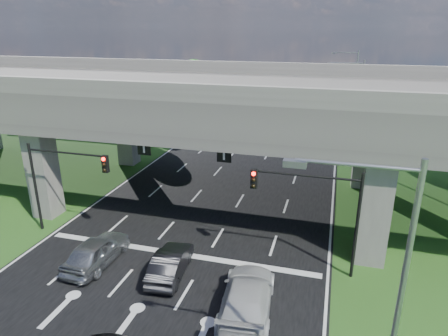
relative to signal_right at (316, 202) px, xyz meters
The scene contains 18 objects.
ground 9.71m from the signal_right, 153.26° to the right, with size 160.00×160.00×0.00m, color #264D18.
road 10.74m from the signal_right, 142.25° to the left, with size 18.00×120.00×0.03m, color black.
overpass 11.84m from the signal_right, 134.16° to the left, with size 80.00×15.00×10.00m.
warehouse 45.97m from the signal_right, 137.44° to the left, with size 20.00×10.00×4.00m, color #9E9E99.
signal_right is the anchor object (origin of this frame).
signal_left 15.65m from the signal_right, behind, with size 5.76×0.54×6.00m.
streetlight_near 10.33m from the signal_right, 77.12° to the right, with size 3.38×0.25×10.00m.
streetlight_far 20.25m from the signal_right, 83.53° to the left, with size 3.38×0.25×10.00m.
streetlight_beyond 36.17m from the signal_right, 86.39° to the left, with size 3.38×0.25×10.00m.
tree_left_near 31.01m from the signal_right, 134.63° to the left, with size 4.50×4.50×7.80m.
tree_left_mid 38.96m from the signal_right, 129.50° to the left, with size 3.91×3.90×6.76m.
tree_left_far 43.37m from the signal_right, 118.63° to the left, with size 4.80×4.80×8.32m.
tree_right_near 24.62m from the signal_right, 77.76° to the left, with size 4.20×4.20×7.28m.
tree_right_mid 33.10m from the signal_right, 75.62° to the left, with size 3.91×3.90×6.76m.
tree_right_far 40.29m from the signal_right, 83.99° to the left, with size 4.50×4.50×7.80m.
car_silver 12.56m from the signal_right, 167.24° to the right, with size 1.94×4.83×1.65m, color #A2A6AA.
car_dark 8.49m from the signal_right, 160.90° to the right, with size 1.54×4.41×1.45m, color black.
car_white 6.09m from the signal_right, 121.41° to the right, with size 2.37×5.84×1.69m, color #BABABA.
Camera 1 is at (8.38, -15.78, 12.92)m, focal length 32.00 mm.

